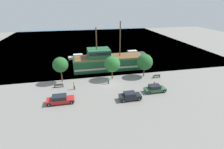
# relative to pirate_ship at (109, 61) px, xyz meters

# --- Properties ---
(ground_plane) EXTENTS (160.00, 160.00, 0.00)m
(ground_plane) POSITION_rel_pirate_ship_xyz_m (-1.48, -9.23, -2.03)
(ground_plane) COLOR gray
(water_surface) EXTENTS (80.00, 80.00, 0.00)m
(water_surface) POSITION_rel_pirate_ship_xyz_m (-1.48, 34.77, -2.03)
(water_surface) COLOR #38667F
(water_surface) RESTS_ON ground
(pirate_ship) EXTENTS (19.98, 5.88, 12.08)m
(pirate_ship) POSITION_rel_pirate_ship_xyz_m (0.00, 0.00, 0.00)
(pirate_ship) COLOR #1E5633
(pirate_ship) RESTS_ON water_surface
(moored_boat_dockside) EXTENTS (7.43, 2.14, 1.49)m
(moored_boat_dockside) POSITION_rel_pirate_ship_xyz_m (10.61, 10.79, -1.49)
(moored_boat_dockside) COLOR #2D333D
(moored_boat_dockside) RESTS_ON water_surface
(moored_boat_outer) EXTENTS (6.98, 1.84, 1.45)m
(moored_boat_outer) POSITION_rel_pirate_ship_xyz_m (-7.25, 10.40, -1.50)
(moored_boat_outer) COLOR #B7B2A8
(moored_boat_outer) RESTS_ON water_surface
(parked_car_curb_front) EXTENTS (4.14, 1.79, 1.47)m
(parked_car_curb_front) POSITION_rel_pirate_ship_xyz_m (6.33, -14.87, -1.31)
(parked_car_curb_front) COLOR #2D5B38
(parked_car_curb_front) RESTS_ON ground_plane
(parked_car_curb_mid) EXTENTS (4.72, 1.93, 1.47)m
(parked_car_curb_mid) POSITION_rel_pirate_ship_xyz_m (-11.60, -15.20, -1.30)
(parked_car_curb_mid) COLOR #B21E1E
(parked_car_curb_mid) RESTS_ON ground_plane
(parked_car_curb_rear) EXTENTS (3.90, 1.82, 1.44)m
(parked_car_curb_rear) POSITION_rel_pirate_ship_xyz_m (0.67, -16.66, -1.31)
(parked_car_curb_rear) COLOR black
(parked_car_curb_rear) RESTS_ON ground_plane
(fire_hydrant) EXTENTS (0.42, 0.25, 0.76)m
(fire_hydrant) POSITION_rel_pirate_ship_xyz_m (7.63, -11.88, -1.62)
(fire_hydrant) COLOR red
(fire_hydrant) RESTS_ON ground_plane
(bench_promenade_east) EXTENTS (1.63, 0.45, 0.85)m
(bench_promenade_east) POSITION_rel_pirate_ship_xyz_m (9.76, -8.51, -1.60)
(bench_promenade_east) COLOR #4C4742
(bench_promenade_east) RESTS_ON ground_plane
(bench_promenade_west) EXTENTS (1.84, 0.45, 0.85)m
(bench_promenade_west) POSITION_rel_pirate_ship_xyz_m (-12.28, -8.82, -1.59)
(bench_promenade_west) COLOR #4C4742
(bench_promenade_west) RESTS_ON ground_plane
(pedestrian_walking_near) EXTENTS (0.32, 0.32, 1.70)m
(pedestrian_walking_near) POSITION_rel_pirate_ship_xyz_m (-1.90, -9.33, -1.17)
(pedestrian_walking_near) COLOR #232838
(pedestrian_walking_near) RESTS_ON ground_plane
(pedestrian_walking_far) EXTENTS (0.32, 0.32, 1.62)m
(pedestrian_walking_far) POSITION_rel_pirate_ship_xyz_m (-9.13, -10.42, -1.21)
(pedestrian_walking_far) COLOR #232838
(pedestrian_walking_far) RESTS_ON ground_plane
(tree_row_east) EXTENTS (3.30, 3.30, 5.63)m
(tree_row_east) POSITION_rel_pirate_ship_xyz_m (-11.70, -6.12, 1.94)
(tree_row_east) COLOR brown
(tree_row_east) RESTS_ON ground_plane
(tree_row_mideast) EXTENTS (3.61, 3.61, 5.38)m
(tree_row_mideast) POSITION_rel_pirate_ship_xyz_m (-0.52, -6.94, 1.54)
(tree_row_mideast) COLOR brown
(tree_row_mideast) RESTS_ON ground_plane
(tree_row_midwest) EXTENTS (3.76, 3.76, 5.39)m
(tree_row_midwest) POSITION_rel_pirate_ship_xyz_m (7.18, -6.93, 1.47)
(tree_row_midwest) COLOR brown
(tree_row_midwest) RESTS_ON ground_plane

